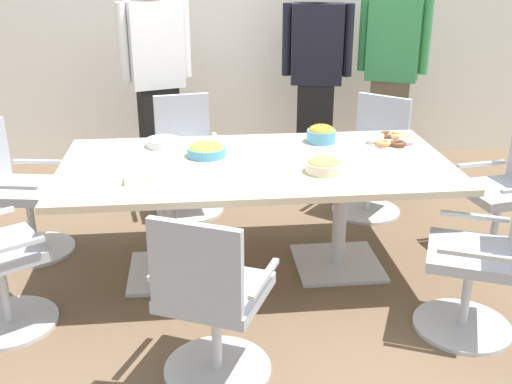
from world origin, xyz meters
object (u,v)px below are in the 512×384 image
object	(u,v)px
office_chair_2	(481,265)
person_standing_0	(157,76)
conference_table	(256,181)
snack_bowl_chips_yellow	(206,150)
office_chair_4	(372,162)
office_chair_5	(187,161)
office_chair_1	(211,307)
office_chair_6	(20,197)
donut_platter	(391,140)
snack_bowl_chips_orange	(321,134)
person_standing_1	(316,74)
person_standing_2	(392,69)
snack_bowl_cookies	(324,165)
plate_stack	(163,143)
office_chair_3	(506,199)
napkin_pile	(141,176)

from	to	relation	value
office_chair_2	person_standing_0	world-z (taller)	person_standing_0
conference_table	snack_bowl_chips_yellow	world-z (taller)	snack_bowl_chips_yellow
office_chair_4	office_chair_5	size ratio (longest dim) A/B	1.00
conference_table	office_chair_1	size ratio (longest dim) A/B	2.64
conference_table	office_chair_6	xyz separation A→B (m)	(-1.57, 0.43, -0.22)
office_chair_4	donut_platter	world-z (taller)	office_chair_4
snack_bowl_chips_orange	office_chair_1	bearing A→B (deg)	-119.20
person_standing_1	snack_bowl_chips_yellow	distance (m)	1.90
person_standing_1	conference_table	bearing A→B (deg)	79.00
office_chair_6	person_standing_2	size ratio (longest dim) A/B	0.49
snack_bowl_chips_orange	snack_bowl_cookies	world-z (taller)	snack_bowl_chips_orange
conference_table	plate_stack	distance (m)	0.71
office_chair_1	office_chair_6	world-z (taller)	same
snack_bowl_cookies	donut_platter	size ratio (longest dim) A/B	0.69
office_chair_2	office_chair_4	xyz separation A→B (m)	(-0.12, 1.70, 0.00)
snack_bowl_chips_yellow	snack_bowl_chips_orange	xyz separation A→B (m)	(0.79, 0.22, 0.02)
office_chair_6	office_chair_3	bearing A→B (deg)	92.98
office_chair_3	snack_bowl_cookies	size ratio (longest dim) A/B	4.18
snack_bowl_cookies	snack_bowl_chips_orange	bearing A→B (deg)	79.84
conference_table	person_standing_2	xyz separation A→B (m)	(1.38, 1.68, 0.36)
office_chair_2	office_chair_3	distance (m)	1.04
office_chair_5	plate_stack	world-z (taller)	office_chair_5
conference_table	snack_bowl_cookies	bearing A→B (deg)	-30.69
office_chair_4	plate_stack	distance (m)	1.72
snack_bowl_cookies	plate_stack	bearing A→B (deg)	147.77
snack_bowl_chips_yellow	office_chair_3	bearing A→B (deg)	-2.92
office_chair_3	person_standing_2	bearing A→B (deg)	2.34
office_chair_3	snack_bowl_cookies	bearing A→B (deg)	92.72
snack_bowl_cookies	plate_stack	world-z (taller)	snack_bowl_cookies
snack_bowl_chips_yellow	snack_bowl_cookies	world-z (taller)	snack_bowl_cookies
office_chair_3	person_standing_2	world-z (taller)	person_standing_2
person_standing_2	snack_bowl_cookies	distance (m)	2.16
office_chair_4	plate_stack	xyz separation A→B (m)	(-1.60, -0.50, 0.37)
office_chair_3	person_standing_1	xyz separation A→B (m)	(-0.98, 1.70, 0.54)
snack_bowl_chips_orange	napkin_pile	distance (m)	1.32
person_standing_1	person_standing_2	bearing A→B (deg)	-174.61
conference_table	napkin_pile	bearing A→B (deg)	-159.70
office_chair_1	office_chair_6	distance (m)	1.95
office_chair_5	person_standing_2	xyz separation A→B (m)	(1.81, 0.61, 0.58)
office_chair_1	office_chair_4	world-z (taller)	same
conference_table	office_chair_2	xyz separation A→B (m)	(1.13, -0.82, -0.22)
plate_stack	napkin_pile	xyz separation A→B (m)	(-0.10, -0.63, 0.00)
office_chair_2	office_chair_3	size ratio (longest dim) A/B	1.00
office_chair_4	napkin_pile	size ratio (longest dim) A/B	5.12
office_chair_5	person_standing_0	distance (m)	0.84
office_chair_2	person_standing_2	xyz separation A→B (m)	(0.25, 2.49, 0.58)
snack_bowl_chips_orange	person_standing_0	bearing A→B (deg)	132.38
office_chair_1	napkin_pile	xyz separation A→B (m)	(-0.36, 0.83, 0.37)
office_chair_1	snack_bowl_cookies	bearing A→B (deg)	75.74
office_chair_6	plate_stack	size ratio (longest dim) A/B	4.20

